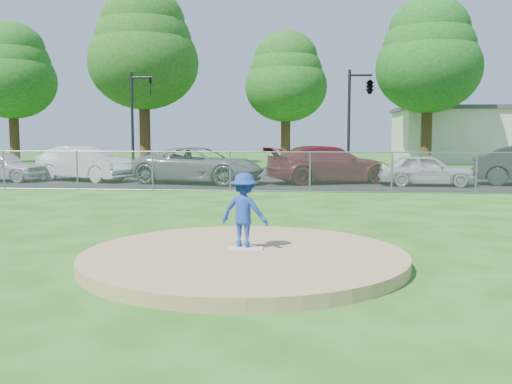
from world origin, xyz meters
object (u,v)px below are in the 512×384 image
(tree_center, at_px, (286,77))
(parked_car_darkred, at_px, (330,164))
(tree_left, at_px, (143,48))
(parked_car_gray, at_px, (199,165))
(traffic_signal_left, at_px, (136,113))
(parked_car_silver, at_px, (1,166))
(traffic_cone, at_px, (146,174))
(parked_car_white, at_px, (85,164))
(tree_right, at_px, (429,55))
(tree_far_left, at_px, (12,70))
(traffic_signal_center, at_px, (368,88))
(parked_car_pearl, at_px, (426,170))
(commercial_building, at_px, (502,134))
(pitcher, at_px, (244,211))

(tree_center, distance_m, parked_car_darkred, 19.02)
(tree_left, distance_m, parked_car_gray, 18.76)
(tree_center, bearing_deg, traffic_signal_left, -122.90)
(parked_car_silver, bearing_deg, traffic_cone, -83.41)
(traffic_signal_left, bearing_deg, tree_center, 57.10)
(parked_car_white, relative_size, parked_car_darkred, 0.85)
(tree_center, bearing_deg, parked_car_gray, -98.68)
(tree_right, distance_m, traffic_signal_left, 20.83)
(tree_far_left, relative_size, tree_right, 0.92)
(tree_far_left, relative_size, traffic_signal_center, 1.92)
(tree_right, height_order, parked_car_darkred, tree_right)
(parked_car_white, bearing_deg, tree_far_left, 58.64)
(parked_car_pearl, bearing_deg, commercial_building, -21.08)
(traffic_cone, bearing_deg, parked_car_gray, -4.40)
(parked_car_silver, bearing_deg, tree_right, -46.72)
(traffic_signal_left, xyz_separation_m, pitcher, (8.74, -21.74, -2.51))
(tree_left, height_order, tree_right, tree_left)
(parked_car_pearl, bearing_deg, traffic_signal_center, 17.97)
(tree_left, xyz_separation_m, tree_right, (20.00, 1.00, -0.59))
(tree_center, relative_size, traffic_signal_center, 1.76)
(commercial_building, height_order, parked_car_pearl, commercial_building)
(tree_left, bearing_deg, tree_center, 16.70)
(tree_right, xyz_separation_m, parked_car_pearl, (-3.18, -16.88, -6.98))
(tree_far_left, bearing_deg, tree_left, -10.30)
(parked_car_darkred, bearing_deg, parked_car_white, 70.09)
(tree_left, relative_size, tree_center, 1.27)
(tree_left, distance_m, traffic_cone, 17.98)
(parked_car_silver, relative_size, parked_car_pearl, 1.05)
(pitcher, bearing_deg, tree_left, -53.41)
(commercial_building, xyz_separation_m, traffic_cone, (-22.30, -22.48, -1.77))
(traffic_signal_left, xyz_separation_m, parked_car_pearl, (14.59, -6.88, -2.69))
(traffic_cone, distance_m, parked_car_pearl, 12.14)
(tree_right, height_order, pitcher, tree_right)
(traffic_signal_center, bearing_deg, pitcher, -100.41)
(tree_center, xyz_separation_m, parked_car_darkred, (2.84, -17.94, -5.64))
(commercial_building, bearing_deg, parked_car_gray, -131.21)
(commercial_building, distance_m, tree_far_left, 38.64)
(tree_left, xyz_separation_m, traffic_cone, (4.70, -15.48, -7.86))
(commercial_building, bearing_deg, tree_far_left, -172.50)
(traffic_signal_center, xyz_separation_m, parked_car_gray, (-7.82, -6.67, -3.81))
(commercial_building, distance_m, traffic_cone, 31.71)
(traffic_signal_left, height_order, traffic_signal_center, same)
(tree_far_left, bearing_deg, parked_car_white, -53.20)
(traffic_cone, relative_size, parked_car_gray, 0.13)
(commercial_building, distance_m, parked_car_gray, 30.16)
(traffic_signal_left, distance_m, parked_car_pearl, 16.35)
(traffic_signal_left, relative_size, parked_car_silver, 1.37)
(commercial_building, relative_size, pitcher, 12.65)
(tree_far_left, distance_m, parked_car_darkred, 29.90)
(tree_far_left, distance_m, pitcher, 39.92)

